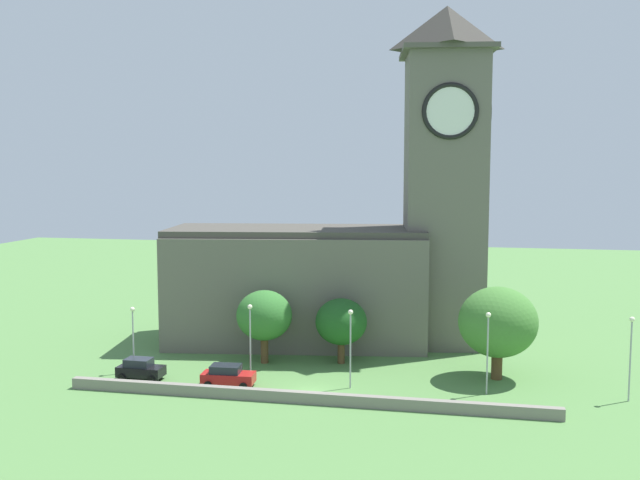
# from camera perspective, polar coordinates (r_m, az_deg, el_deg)

# --- Properties ---
(ground_plane) EXTENTS (200.00, 200.00, 0.00)m
(ground_plane) POSITION_cam_1_polar(r_m,az_deg,el_deg) (75.69, 1.58, -8.71)
(ground_plane) COLOR #517F42
(church) EXTENTS (35.36, 15.61, 35.74)m
(church) POSITION_cam_1_polar(r_m,az_deg,el_deg) (76.70, 2.54, -0.37)
(church) COLOR #666056
(church) RESTS_ON ground
(quay_barrier) EXTENTS (40.65, 0.70, 0.95)m
(quay_barrier) POSITION_cam_1_polar(r_m,az_deg,el_deg) (58.91, -1.40, -12.54)
(quay_barrier) COLOR gray
(quay_barrier) RESTS_ON ground
(car_black) EXTENTS (4.17, 2.23, 1.93)m
(car_black) POSITION_cam_1_polar(r_m,az_deg,el_deg) (66.87, -14.24, -10.01)
(car_black) COLOR black
(car_black) RESTS_ON ground
(car_red) EXTENTS (4.70, 2.50, 1.90)m
(car_red) POSITION_cam_1_polar(r_m,az_deg,el_deg) (63.49, -7.43, -10.75)
(car_red) COLOR red
(car_red) RESTS_ON ground
(streetlamp_west_end) EXTENTS (0.44, 0.44, 6.20)m
(streetlamp_west_end) POSITION_cam_1_polar(r_m,az_deg,el_deg) (68.47, -14.81, -6.86)
(streetlamp_west_end) COLOR #9EA0A5
(streetlamp_west_end) RESTS_ON ground
(streetlamp_west_mid) EXTENTS (0.44, 0.44, 6.87)m
(streetlamp_west_mid) POSITION_cam_1_polar(r_m,az_deg,el_deg) (64.31, -5.64, -7.16)
(streetlamp_west_mid) COLOR #9EA0A5
(streetlamp_west_mid) RESTS_ON ground
(streetlamp_central) EXTENTS (0.44, 0.44, 6.91)m
(streetlamp_central) POSITION_cam_1_polar(r_m,az_deg,el_deg) (61.60, 2.46, -7.70)
(streetlamp_central) COLOR #9EA0A5
(streetlamp_central) RESTS_ON ground
(streetlamp_east_mid) EXTENTS (0.44, 0.44, 7.02)m
(streetlamp_east_mid) POSITION_cam_1_polar(r_m,az_deg,el_deg) (61.53, 13.34, -7.81)
(streetlamp_east_mid) COLOR #9EA0A5
(streetlamp_east_mid) RESTS_ON ground
(streetlamp_east_end) EXTENTS (0.44, 0.44, 7.04)m
(streetlamp_east_end) POSITION_cam_1_polar(r_m,az_deg,el_deg) (63.40, 23.72, -7.74)
(streetlamp_east_end) COLOR #9EA0A5
(streetlamp_east_end) RESTS_ON ground
(tree_by_tower) EXTENTS (5.42, 5.42, 7.17)m
(tree_by_tower) POSITION_cam_1_polar(r_m,az_deg,el_deg) (69.47, -4.50, -6.08)
(tree_by_tower) COLOR brown
(tree_by_tower) RESTS_ON ground
(tree_churchyard) EXTENTS (7.05, 7.05, 8.42)m
(tree_churchyard) POSITION_cam_1_polar(r_m,az_deg,el_deg) (65.94, 14.11, -6.43)
(tree_churchyard) COLOR brown
(tree_churchyard) RESTS_ON ground
(tree_riverside_west) EXTENTS (5.02, 5.02, 6.39)m
(tree_riverside_west) POSITION_cam_1_polar(r_m,az_deg,el_deg) (69.30, 1.72, -6.60)
(tree_riverside_west) COLOR brown
(tree_riverside_west) RESTS_ON ground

